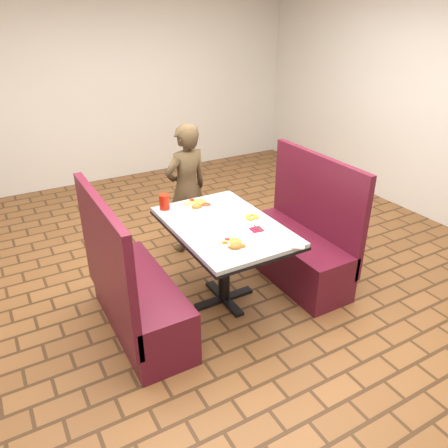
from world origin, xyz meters
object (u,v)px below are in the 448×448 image
Objects in this scene: booth_bench_right at (298,245)px; dining_table at (224,234)px; far_dinner_plate at (198,203)px; plantain_plate at (252,218)px; booth_bench_left at (134,296)px; red_tumbler at (164,202)px; near_dinner_plate at (233,243)px; diner_person at (187,189)px.

dining_table is at bearing 180.00° from booth_bench_right.
plantain_plate is (0.27, -0.46, -0.02)m from far_dinner_plate.
booth_bench_left is 0.86m from red_tumbler.
booth_bench_left reaches higher than near_dinner_plate.
booth_bench_left is at bearing -151.27° from far_dinner_plate.
dining_table is at bearing 70.93° from near_dinner_plate.
diner_person reaches higher than plantain_plate.
near_dinner_plate reaches higher than plantain_plate.
red_tumbler is at bearing 134.93° from plantain_plate.
dining_table is 0.27m from plantain_plate.
far_dinner_plate is 0.53m from plantain_plate.
red_tumbler is (-0.27, 0.09, 0.04)m from far_dinner_plate.
near_dinner_plate is at bearing 69.72° from diner_person.
near_dinner_plate is at bearing -109.07° from dining_table.
plantain_plate is (0.24, -0.04, 0.11)m from dining_table.
far_dinner_plate is at bearing 83.05° from near_dinner_plate.
diner_person is at bearing 79.12° from near_dinner_plate.
diner_person reaches higher than booth_bench_right.
diner_person is (0.14, 1.01, 0.02)m from dining_table.
far_dinner_plate is at bearing 120.59° from plantain_plate.
diner_person is 4.51× the size of far_dinner_plate.
far_dinner_plate is (-0.03, 0.42, 0.12)m from dining_table.
booth_bench_right is 0.70m from plantain_plate.
booth_bench_right is 1.08m from near_dinner_plate.
far_dinner_plate reaches higher than dining_table.
near_dinner_plate is at bearing -27.53° from booth_bench_left.
red_tumbler reaches higher than far_dinner_plate.
booth_bench_right is at bearing -24.93° from red_tumbler.
diner_person is at bearing 74.10° from far_dinner_plate.
far_dinner_plate is (0.09, 0.78, 0.00)m from near_dinner_plate.
booth_bench_right reaches higher than dining_table.
booth_bench_right is 1.03m from far_dinner_plate.
dining_table is 6.81× the size of plantain_plate.
booth_bench_left is 0.88m from near_dinner_plate.
dining_table is at bearing -59.44° from red_tumbler.
near_dinner_plate is 0.88m from red_tumbler.
near_dinner_plate is 0.78m from far_dinner_plate.
booth_bench_left is at bearing 152.47° from near_dinner_plate.
booth_bench_left is 4.81× the size of near_dinner_plate.
booth_bench_left is 6.74× the size of plantain_plate.
booth_bench_right is 4.81× the size of near_dinner_plate.
dining_table is 1.01× the size of booth_bench_right.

